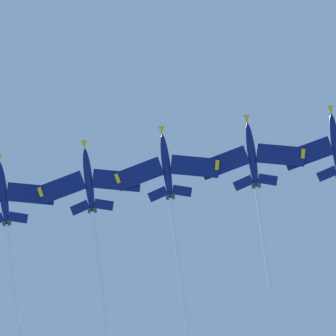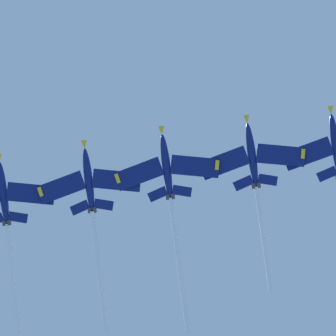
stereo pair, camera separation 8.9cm
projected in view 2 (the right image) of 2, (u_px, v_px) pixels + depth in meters
The scene contains 4 objects.
jet_inner_left at pixel (254, 173), 131.05m from camera, with size 19.30×28.59×15.34m.
jet_centre at pixel (170, 195), 131.14m from camera, with size 19.31×33.53×17.86m.
jet_inner_right at pixel (93, 214), 132.32m from camera, with size 19.33×31.85×16.81m.
jet_far_right at pixel (6, 213), 134.58m from camera, with size 19.33×31.96×16.67m.
Camera 2 is at (-2.44, -53.30, 1.64)m, focal length 75.37 mm.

